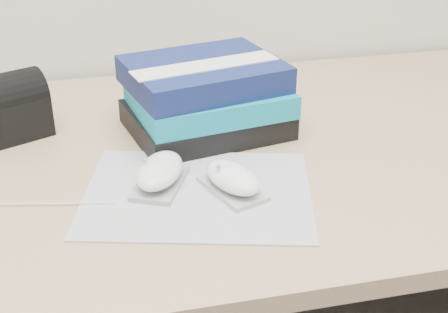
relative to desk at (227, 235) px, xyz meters
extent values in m
cube|color=tan|center=(0.00, -0.06, 0.22)|extent=(1.60, 0.80, 0.03)
cube|color=tan|center=(0.00, 0.32, -0.15)|extent=(1.52, 0.03, 0.35)
cube|color=#919299|center=(-0.10, -0.21, 0.24)|extent=(0.40, 0.34, 0.00)
cube|color=#9E9DA0|center=(-0.15, -0.18, 0.24)|extent=(0.11, 0.13, 0.01)
ellipsoid|color=white|center=(-0.15, -0.18, 0.26)|extent=(0.11, 0.13, 0.04)
ellipsoid|color=gray|center=(-0.17, -0.18, 0.28)|extent=(0.01, 0.01, 0.01)
cube|color=#AEAEB1|center=(-0.04, -0.22, 0.24)|extent=(0.10, 0.13, 0.01)
ellipsoid|color=white|center=(-0.04, -0.22, 0.26)|extent=(0.10, 0.13, 0.03)
ellipsoid|color=#9B9A9D|center=(-0.07, -0.22, 0.28)|extent=(0.01, 0.01, 0.01)
cylinder|color=white|center=(-0.32, -0.20, 0.24)|extent=(0.19, 0.04, 0.00)
cube|color=black|center=(-0.04, 0.01, 0.26)|extent=(0.30, 0.26, 0.04)
cube|color=#0F8CA8|center=(-0.03, 0.01, 0.30)|extent=(0.29, 0.25, 0.04)
cube|color=#121E52|center=(-0.04, 0.01, 0.34)|extent=(0.30, 0.26, 0.05)
cube|color=white|center=(-0.04, -0.01, 0.37)|extent=(0.27, 0.11, 0.00)
cube|color=black|center=(-0.38, 0.06, 0.27)|extent=(0.15, 0.13, 0.07)
cylinder|color=black|center=(-0.38, 0.06, 0.31)|extent=(0.15, 0.13, 0.09)
camera|label=1|loc=(-0.24, -1.01, 0.72)|focal=50.00mm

